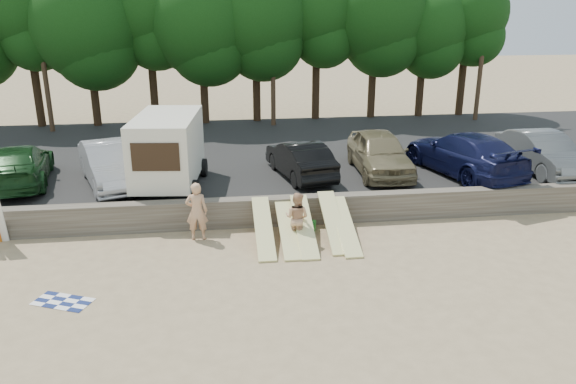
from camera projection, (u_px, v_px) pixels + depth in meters
name	position (u px, v px, depth m)	size (l,w,h in m)	color
ground	(263.00, 263.00, 16.74)	(120.00, 120.00, 0.00)	tan
seawall	(255.00, 212.00, 19.39)	(44.00, 0.50, 1.00)	#6B6356
parking_lot	(244.00, 158.00, 26.47)	(44.00, 14.50, 0.70)	#282828
treeline	(209.00, 15.00, 30.78)	(33.27, 6.63, 9.12)	#382616
utility_poles	(273.00, 39.00, 30.21)	(25.80, 0.26, 9.00)	#473321
box_trailer	(168.00, 148.00, 20.83)	(2.82, 4.51, 2.74)	silver
car_1	(19.00, 165.00, 21.39)	(2.13, 5.23, 1.52)	#133516
car_2	(110.00, 164.00, 21.30)	(1.73, 4.96, 1.63)	#96969B
car_3	(300.00, 159.00, 22.31)	(1.54, 4.43, 1.46)	black
car_4	(380.00, 153.00, 22.79)	(2.02, 5.01, 1.71)	#776B4B
car_5	(464.00, 153.00, 22.68)	(2.40, 5.89, 1.71)	#0E1133
car_6	(543.00, 153.00, 22.94)	(1.72, 4.93, 1.62)	#4E5253
surfboard_low_0	(264.00, 228.00, 17.92)	(0.56, 3.00, 0.07)	#D9D388
surfboard_low_1	(288.00, 229.00, 18.02)	(0.56, 3.00, 0.07)	#D9D388
surfboard_low_2	(304.00, 226.00, 18.01)	(0.56, 3.00, 0.07)	#D9D388
surfboard_low_3	(333.00, 222.00, 18.32)	(0.56, 3.00, 0.07)	#D9D388
surfboard_low_4	(345.00, 226.00, 18.18)	(0.56, 3.00, 0.07)	#D9D388
beachgoer_a	(197.00, 211.00, 18.11)	(0.71, 0.47, 1.95)	tan
beachgoer_b	(297.00, 218.00, 17.94)	(0.82, 0.64, 1.68)	tan
cooler	(310.00, 226.00, 19.10)	(0.38, 0.30, 0.32)	green
gear_bag	(310.00, 226.00, 19.18)	(0.30, 0.25, 0.22)	orange
beach_towel	(63.00, 302.00, 14.61)	(1.50, 1.50, 0.00)	white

